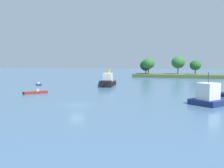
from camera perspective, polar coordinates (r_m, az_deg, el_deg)
ground_plane at (r=44.63m, az=-7.65°, el=-4.55°), size 400.00×400.00×0.00m
treeline_island at (r=121.96m, az=19.62°, el=2.81°), size 61.70×14.87×9.81m
fishing_skiff at (r=83.77m, az=-15.73°, el=-0.04°), size 3.83×4.73×0.89m
tugboat at (r=77.54m, az=-0.96°, el=0.53°), size 5.07×11.30×5.00m
small_motorboat at (r=61.76m, az=-16.33°, el=-1.77°), size 4.43×4.54×1.02m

